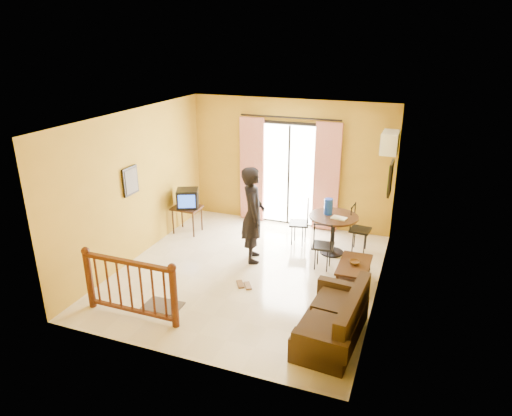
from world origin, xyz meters
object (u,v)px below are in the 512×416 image
at_px(television, 188,198).
at_px(sofa, 335,322).
at_px(dining_table, 333,224).
at_px(standing_person, 253,215).
at_px(coffee_table, 354,271).

xyz_separation_m(television, sofa, (3.72, -2.61, -0.50)).
distance_m(dining_table, standing_person, 1.60).
bearing_deg(dining_table, standing_person, -149.55).
relative_size(television, coffee_table, 0.61).
bearing_deg(television, coffee_table, -38.79).
height_order(television, sofa, television).
xyz_separation_m(dining_table, standing_person, (-1.36, -0.80, 0.29)).
relative_size(television, sofa, 0.34).
bearing_deg(dining_table, sofa, -77.54).
bearing_deg(standing_person, television, 45.52).
height_order(dining_table, sofa, dining_table).
height_order(coffee_table, sofa, sofa).
bearing_deg(coffee_table, television, 164.82).
height_order(television, coffee_table, television).
bearing_deg(standing_person, sofa, -156.92).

